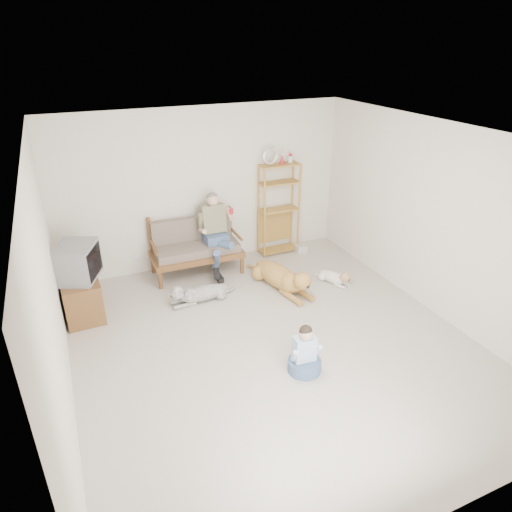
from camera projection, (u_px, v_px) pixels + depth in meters
name	position (u px, v px, depth m)	size (l,w,h in m)	color
floor	(274.00, 344.00, 6.04)	(5.50, 5.50, 0.00)	beige
ceiling	(278.00, 137.00, 4.86)	(5.50, 5.50, 0.00)	silver
wall_back	(204.00, 188.00, 7.72)	(5.00, 5.00, 0.00)	beige
wall_front	(448.00, 405.00, 3.19)	(5.00, 5.00, 0.00)	beige
wall_left	(50.00, 295.00, 4.55)	(5.50, 5.50, 0.00)	beige
wall_right	(436.00, 221.00, 6.36)	(5.50, 5.50, 0.00)	beige
loveseat	(195.00, 245.00, 7.69)	(1.52, 0.74, 0.95)	brown
man	(217.00, 239.00, 7.57)	(0.52, 0.75, 1.21)	#495E86
etagere	(279.00, 208.00, 8.24)	(0.74, 0.33, 1.97)	#B48838
book_stack	(301.00, 249.00, 8.57)	(0.20, 0.15, 0.13)	silver
tv_stand	(81.00, 296.00, 6.57)	(0.52, 0.91, 0.60)	brown
crt_tv	(77.00, 262.00, 6.31)	(0.69, 0.76, 0.51)	slate
wall_outlet	(137.00, 257.00, 7.71)	(0.12, 0.02, 0.08)	silver
golden_retriever	(283.00, 278.00, 7.28)	(0.60, 1.55, 0.48)	#B0853D
shaggy_dog	(198.00, 294.00, 6.95)	(1.12, 0.30, 0.33)	white
terrier	(336.00, 277.00, 7.46)	(0.36, 0.67, 0.26)	silver
child	(305.00, 355.00, 5.47)	(0.41, 0.41, 0.65)	#495E86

